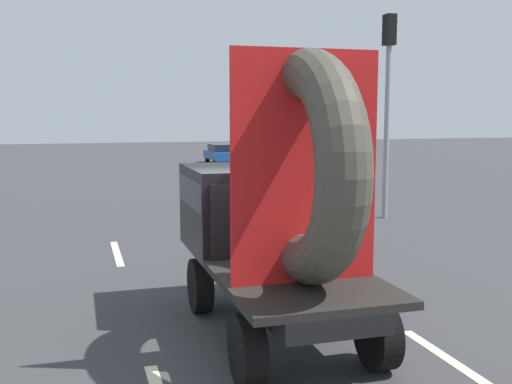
% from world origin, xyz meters
% --- Properties ---
extents(ground_plane, '(120.00, 120.00, 0.00)m').
position_xyz_m(ground_plane, '(0.00, 0.00, 0.00)').
color(ground_plane, '#38383A').
extents(flatbed_truck, '(2.02, 4.86, 3.97)m').
position_xyz_m(flatbed_truck, '(-0.05, -0.04, 1.83)').
color(flatbed_truck, black).
rests_on(flatbed_truck, ground_plane).
extents(distant_sedan, '(1.63, 3.79, 1.24)m').
position_xyz_m(distant_sedan, '(3.72, 11.50, 0.66)').
color(distant_sedan, black).
rests_on(distant_sedan, ground_plane).
extents(traffic_light, '(0.42, 0.36, 6.10)m').
position_xyz_m(traffic_light, '(6.29, 8.27, 3.96)').
color(traffic_light, gray).
rests_on(traffic_light, ground_plane).
extents(lane_dash_left_far, '(0.16, 2.55, 0.01)m').
position_xyz_m(lane_dash_left_far, '(-1.93, 5.72, 0.00)').
color(lane_dash_left_far, beige).
rests_on(lane_dash_left_far, ground_plane).
extents(lane_dash_right_near, '(0.16, 2.40, 0.01)m').
position_xyz_m(lane_dash_right_near, '(1.83, -1.84, 0.00)').
color(lane_dash_right_near, beige).
rests_on(lane_dash_right_near, ground_plane).
extents(lane_dash_right_far, '(0.16, 2.22, 0.01)m').
position_xyz_m(lane_dash_right_far, '(1.83, 5.92, 0.00)').
color(lane_dash_right_far, beige).
rests_on(lane_dash_right_far, ground_plane).
extents(oncoming_car, '(1.66, 3.88, 1.27)m').
position_xyz_m(oncoming_car, '(6.19, 29.47, 0.68)').
color(oncoming_car, black).
rests_on(oncoming_car, ground_plane).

